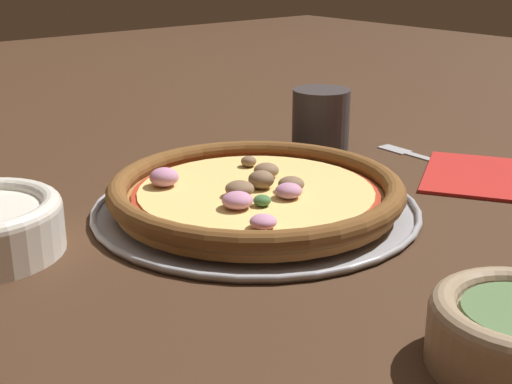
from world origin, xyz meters
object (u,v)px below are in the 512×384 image
object	(u,v)px
pizza	(256,191)
drinking_cup	(321,119)
pizza_tray	(256,208)
napkin	(469,173)
fork	(424,157)

from	to	relation	value
pizza	drinking_cup	size ratio (longest dim) A/B	3.80
pizza_tray	napkin	world-z (taller)	same
drinking_cup	napkin	distance (m)	0.22
pizza_tray	napkin	xyz separation A→B (m)	(0.28, -0.07, -0.00)
pizza_tray	fork	world-z (taller)	pizza_tray
pizza	fork	bearing A→B (deg)	1.61
pizza	napkin	xyz separation A→B (m)	(0.28, -0.07, -0.02)
pizza	napkin	distance (m)	0.29
napkin	fork	bearing A→B (deg)	77.31
pizza_tray	pizza	size ratio (longest dim) A/B	1.11
napkin	pizza_tray	bearing A→B (deg)	165.12
pizza_tray	drinking_cup	world-z (taller)	drinking_cup
pizza	napkin	world-z (taller)	pizza
fork	napkin	bearing A→B (deg)	169.10
pizza	drinking_cup	xyz separation A→B (m)	(0.22, 0.13, 0.02)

